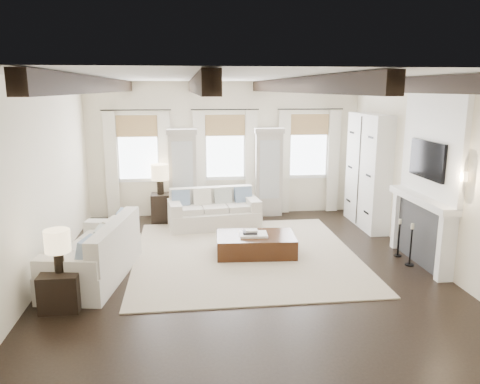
{
  "coord_description": "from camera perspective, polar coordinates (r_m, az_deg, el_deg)",
  "views": [
    {
      "loc": [
        -0.98,
        -7.43,
        3.03
      ],
      "look_at": [
        0.04,
        0.99,
        1.15
      ],
      "focal_mm": 35.0,
      "sensor_mm": 36.0,
      "label": 1
    }
  ],
  "objects": [
    {
      "name": "sofa_left",
      "position": [
        8.0,
        -17.02,
        -7.45
      ],
      "size": [
        1.36,
        2.34,
        0.94
      ],
      "color": "beige",
      "rests_on": "ground"
    },
    {
      "name": "side_table_back",
      "position": [
        10.97,
        -9.59,
        -1.92
      ],
      "size": [
        0.44,
        0.44,
        0.66
      ],
      "primitive_type": "cube",
      "color": "black",
      "rests_on": "ground"
    },
    {
      "name": "ottoman",
      "position": [
        8.76,
        1.93,
        -6.44
      ],
      "size": [
        1.49,
        0.99,
        0.38
      ],
      "primitive_type": "cube",
      "rotation": [
        0.0,
        0.0,
        -0.07
      ],
      "color": "black",
      "rests_on": "ground"
    },
    {
      "name": "room_shell",
      "position": [
        8.58,
        4.82,
        4.81
      ],
      "size": [
        6.54,
        7.54,
        3.22
      ],
      "color": "white",
      "rests_on": "ground"
    },
    {
      "name": "candlestick_far",
      "position": [
        9.12,
        18.78,
        -5.66
      ],
      "size": [
        0.14,
        0.14,
        0.71
      ],
      "color": "black",
      "rests_on": "ground"
    },
    {
      "name": "tray",
      "position": [
        8.67,
        1.65,
        -5.19
      ],
      "size": [
        0.52,
        0.41,
        0.04
      ],
      "primitive_type": "cube",
      "rotation": [
        0.0,
        0.0,
        -0.07
      ],
      "color": "white",
      "rests_on": "ottoman"
    },
    {
      "name": "candlestick_near",
      "position": [
        8.72,
        20.09,
        -6.44
      ],
      "size": [
        0.15,
        0.15,
        0.76
      ],
      "color": "black",
      "rests_on": "ground"
    },
    {
      "name": "side_table_front",
      "position": [
        7.17,
        -20.92,
        -11.05
      ],
      "size": [
        0.54,
        0.54,
        0.54
      ],
      "primitive_type": "cube",
      "color": "black",
      "rests_on": "ground"
    },
    {
      "name": "area_rug",
      "position": [
        8.79,
        0.65,
        -7.6
      ],
      "size": [
        4.05,
        4.29,
        0.02
      ],
      "primitive_type": "cube",
      "color": "#BAAA92",
      "rests_on": "ground"
    },
    {
      "name": "book_upper",
      "position": [
        8.65,
        1.41,
        -4.71
      ],
      "size": [
        0.23,
        0.18,
        0.03
      ],
      "primitive_type": "cube",
      "rotation": [
        0.0,
        0.0,
        -0.07
      ],
      "color": "beige",
      "rests_on": "book_lower"
    },
    {
      "name": "book_lower",
      "position": [
        8.65,
        1.22,
        -4.95
      ],
      "size": [
        0.27,
        0.22,
        0.04
      ],
      "primitive_type": "cube",
      "rotation": [
        0.0,
        0.0,
        -0.07
      ],
      "color": "#262628",
      "rests_on": "tray"
    },
    {
      "name": "lamp_back",
      "position": [
        10.8,
        -9.74,
        2.18
      ],
      "size": [
        0.4,
        0.4,
        0.68
      ],
      "color": "black",
      "rests_on": "side_table_back"
    },
    {
      "name": "sofa_back",
      "position": [
        10.47,
        -3.23,
        -2.42
      ],
      "size": [
        2.07,
        1.12,
        0.85
      ],
      "color": "beige",
      "rests_on": "ground"
    },
    {
      "name": "ground",
      "position": [
        8.08,
        0.6,
        -9.52
      ],
      "size": [
        7.5,
        7.5,
        0.0
      ],
      "primitive_type": "plane",
      "color": "black",
      "rests_on": "ground"
    },
    {
      "name": "lamp_front",
      "position": [
        6.93,
        -21.36,
        -5.86
      ],
      "size": [
        0.35,
        0.35,
        0.61
      ],
      "color": "black",
      "rests_on": "side_table_front"
    }
  ]
}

